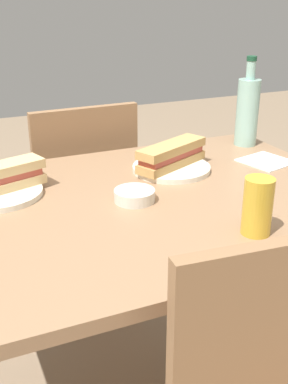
{
  "coord_description": "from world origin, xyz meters",
  "views": [
    {
      "loc": [
        -0.45,
        -1.03,
        1.22
      ],
      "look_at": [
        0.0,
        0.0,
        0.74
      ],
      "focal_mm": 44.97,
      "sensor_mm": 36.0,
      "label": 1
    }
  ],
  "objects_px": {
    "chair_far": "(80,196)",
    "plate_far": "(171,168)",
    "baguette_sandwich_far": "(172,155)",
    "beer_glass": "(258,206)",
    "dining_table": "(144,236)",
    "knife_far": "(156,162)",
    "olive_bowl": "(135,196)",
    "water_bottle": "(247,110)"
  },
  "relations": [
    {
      "from": "beer_glass",
      "to": "olive_bowl",
      "type": "bearing_deg",
      "value": 123.42
    },
    {
      "from": "dining_table",
      "to": "knife_far",
      "type": "relative_size",
      "value": 7.59
    },
    {
      "from": "dining_table",
      "to": "knife_far",
      "type": "height_order",
      "value": "knife_far"
    },
    {
      "from": "chair_far",
      "to": "baguette_sandwich_far",
      "type": "height_order",
      "value": "chair_far"
    },
    {
      "from": "knife_far",
      "to": "beer_glass",
      "type": "bearing_deg",
      "value": -87.41
    },
    {
      "from": "plate_far",
      "to": "knife_far",
      "type": "distance_m",
      "value": 0.05
    },
    {
      "from": "chair_far",
      "to": "olive_bowl",
      "type": "distance_m",
      "value": 0.66
    },
    {
      "from": "beer_glass",
      "to": "plate_far",
      "type": "bearing_deg",
      "value": 88.67
    },
    {
      "from": "olive_bowl",
      "to": "water_bottle",
      "type": "bearing_deg",
      "value": 28.78
    },
    {
      "from": "dining_table",
      "to": "plate_far",
      "type": "xyz_separation_m",
      "value": [
        0.16,
        0.16,
        0.11
      ]
    },
    {
      "from": "beer_glass",
      "to": "dining_table",
      "type": "bearing_deg",
      "value": 119.14
    },
    {
      "from": "olive_bowl",
      "to": "chair_far",
      "type": "bearing_deg",
      "value": 87.33
    },
    {
      "from": "dining_table",
      "to": "chair_far",
      "type": "height_order",
      "value": "chair_far"
    },
    {
      "from": "beer_glass",
      "to": "olive_bowl",
      "type": "relative_size",
      "value": 1.24
    },
    {
      "from": "plate_far",
      "to": "baguette_sandwich_far",
      "type": "bearing_deg",
      "value": 0.0
    },
    {
      "from": "chair_far",
      "to": "olive_bowl",
      "type": "xyz_separation_m",
      "value": [
        -0.03,
        -0.61,
        0.25
      ]
    },
    {
      "from": "plate_far",
      "to": "beer_glass",
      "type": "xyz_separation_m",
      "value": [
        -0.01,
        -0.43,
        0.06
      ]
    },
    {
      "from": "dining_table",
      "to": "chair_far",
      "type": "xyz_separation_m",
      "value": [
        0.0,
        0.61,
        -0.13
      ]
    },
    {
      "from": "chair_far",
      "to": "water_bottle",
      "type": "bearing_deg",
      "value": -31.94
    },
    {
      "from": "dining_table",
      "to": "beer_glass",
      "type": "xyz_separation_m",
      "value": [
        0.15,
        -0.27,
        0.17
      ]
    },
    {
      "from": "chair_far",
      "to": "water_bottle",
      "type": "relative_size",
      "value": 2.86
    },
    {
      "from": "chair_far",
      "to": "knife_far",
      "type": "bearing_deg",
      "value": -72.86
    },
    {
      "from": "knife_far",
      "to": "water_bottle",
      "type": "distance_m",
      "value": 0.41
    },
    {
      "from": "plate_far",
      "to": "water_bottle",
      "type": "xyz_separation_m",
      "value": [
        0.35,
        0.13,
        0.11
      ]
    },
    {
      "from": "baguette_sandwich_far",
      "to": "water_bottle",
      "type": "height_order",
      "value": "water_bottle"
    },
    {
      "from": "chair_far",
      "to": "plate_far",
      "type": "distance_m",
      "value": 0.53
    },
    {
      "from": "water_bottle",
      "to": "beer_glass",
      "type": "distance_m",
      "value": 0.67
    },
    {
      "from": "water_bottle",
      "to": "baguette_sandwich_far",
      "type": "bearing_deg",
      "value": -159.43
    },
    {
      "from": "dining_table",
      "to": "water_bottle",
      "type": "height_order",
      "value": "water_bottle"
    },
    {
      "from": "baguette_sandwich_far",
      "to": "water_bottle",
      "type": "xyz_separation_m",
      "value": [
        0.35,
        0.13,
        0.07
      ]
    },
    {
      "from": "baguette_sandwich_far",
      "to": "plate_far",
      "type": "bearing_deg",
      "value": 0.0
    },
    {
      "from": "baguette_sandwich_far",
      "to": "beer_glass",
      "type": "bearing_deg",
      "value": -91.33
    },
    {
      "from": "dining_table",
      "to": "chair_far",
      "type": "relative_size",
      "value": 1.39
    },
    {
      "from": "chair_far",
      "to": "beer_glass",
      "type": "distance_m",
      "value": 0.94
    },
    {
      "from": "knife_far",
      "to": "olive_bowl",
      "type": "height_order",
      "value": "olive_bowl"
    },
    {
      "from": "chair_far",
      "to": "beer_glass",
      "type": "height_order",
      "value": "chair_far"
    },
    {
      "from": "beer_glass",
      "to": "olive_bowl",
      "type": "distance_m",
      "value": 0.32
    },
    {
      "from": "chair_far",
      "to": "knife_far",
      "type": "relative_size",
      "value": 5.48
    },
    {
      "from": "dining_table",
      "to": "plate_far",
      "type": "relative_size",
      "value": 5.11
    },
    {
      "from": "plate_far",
      "to": "beer_glass",
      "type": "distance_m",
      "value": 0.43
    },
    {
      "from": "beer_glass",
      "to": "olive_bowl",
      "type": "xyz_separation_m",
      "value": [
        -0.18,
        0.27,
        -0.05
      ]
    },
    {
      "from": "plate_far",
      "to": "baguette_sandwich_far",
      "type": "relative_size",
      "value": 0.92
    }
  ]
}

